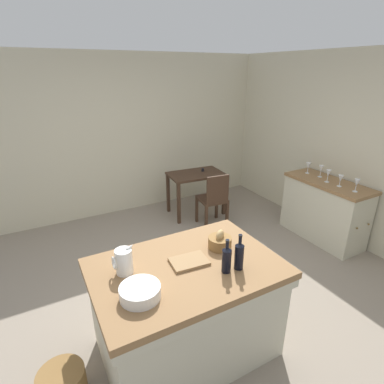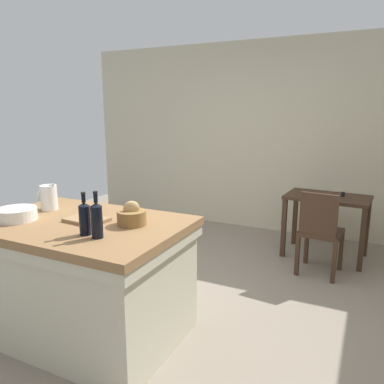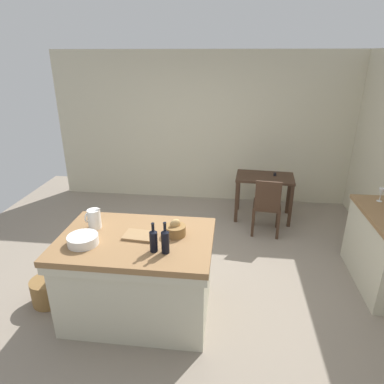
% 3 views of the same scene
% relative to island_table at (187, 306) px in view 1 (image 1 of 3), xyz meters
% --- Properties ---
extents(ground_plane, '(6.76, 6.76, 0.00)m').
position_rel_island_table_xyz_m(ground_plane, '(0.40, 0.58, -0.48)').
color(ground_plane, gray).
extents(wall_back, '(5.32, 0.12, 2.60)m').
position_rel_island_table_xyz_m(wall_back, '(0.40, 3.18, 0.82)').
color(wall_back, beige).
rests_on(wall_back, ground).
extents(wall_right, '(0.12, 5.20, 2.60)m').
position_rel_island_table_xyz_m(wall_right, '(3.00, 0.58, 0.82)').
color(wall_right, beige).
rests_on(wall_right, ground).
extents(island_table, '(1.49, 1.01, 0.89)m').
position_rel_island_table_xyz_m(island_table, '(0.00, 0.00, 0.00)').
color(island_table, olive).
rests_on(island_table, ground).
extents(side_cabinet, '(0.52, 1.21, 0.88)m').
position_rel_island_table_xyz_m(side_cabinet, '(2.66, 0.79, -0.03)').
color(side_cabinet, olive).
rests_on(side_cabinet, ground).
extents(writing_desk, '(0.94, 0.63, 0.77)m').
position_rel_island_table_xyz_m(writing_desk, '(1.44, 2.41, 0.13)').
color(writing_desk, '#3D281C').
rests_on(writing_desk, ground).
extents(wooden_chair, '(0.44, 0.44, 0.89)m').
position_rel_island_table_xyz_m(wooden_chair, '(1.44, 1.84, -0.00)').
color(wooden_chair, '#3D281C').
rests_on(wooden_chair, ground).
extents(pitcher, '(0.17, 0.13, 0.24)m').
position_rel_island_table_xyz_m(pitcher, '(-0.46, 0.14, 0.51)').
color(pitcher, white).
rests_on(pitcher, island_table).
extents(wash_bowl, '(0.28, 0.28, 0.09)m').
position_rel_island_table_xyz_m(wash_bowl, '(-0.44, -0.17, 0.45)').
color(wash_bowl, white).
rests_on(wash_bowl, island_table).
extents(bread_basket, '(0.20, 0.20, 0.17)m').
position_rel_island_table_xyz_m(bread_basket, '(0.38, 0.09, 0.47)').
color(bread_basket, olive).
rests_on(bread_basket, island_table).
extents(cutting_board, '(0.31, 0.23, 0.02)m').
position_rel_island_table_xyz_m(cutting_board, '(0.04, 0.02, 0.42)').
color(cutting_board, '#99754C').
rests_on(cutting_board, island_table).
extents(wine_bottle_dark, '(0.07, 0.07, 0.30)m').
position_rel_island_table_xyz_m(wine_bottle_dark, '(0.34, -0.23, 0.53)').
color(wine_bottle_dark, black).
rests_on(wine_bottle_dark, island_table).
extents(wine_bottle_amber, '(0.07, 0.07, 0.28)m').
position_rel_island_table_xyz_m(wine_bottle_amber, '(0.23, -0.21, 0.52)').
color(wine_bottle_amber, black).
rests_on(wine_bottle_amber, island_table).
extents(wine_glass_far_left, '(0.07, 0.07, 0.17)m').
position_rel_island_table_xyz_m(wine_glass_far_left, '(2.62, 0.38, 0.52)').
color(wine_glass_far_left, white).
rests_on(wine_glass_far_left, side_cabinet).
extents(wine_glass_left, '(0.07, 0.07, 0.16)m').
position_rel_island_table_xyz_m(wine_glass_left, '(2.61, 0.60, 0.51)').
color(wine_glass_left, white).
rests_on(wine_glass_left, side_cabinet).
extents(wine_glass_middle, '(0.07, 0.07, 0.18)m').
position_rel_island_table_xyz_m(wine_glass_middle, '(2.61, 0.79, 0.53)').
color(wine_glass_middle, white).
rests_on(wine_glass_middle, side_cabinet).
extents(wine_glass_right, '(0.07, 0.07, 0.17)m').
position_rel_island_table_xyz_m(wine_glass_right, '(2.70, 0.99, 0.52)').
color(wine_glass_right, white).
rests_on(wine_glass_right, side_cabinet).
extents(wine_glass_far_right, '(0.07, 0.07, 0.17)m').
position_rel_island_table_xyz_m(wine_glass_far_right, '(2.67, 1.19, 0.52)').
color(wine_glass_far_right, white).
rests_on(wine_glass_far_right, side_cabinet).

